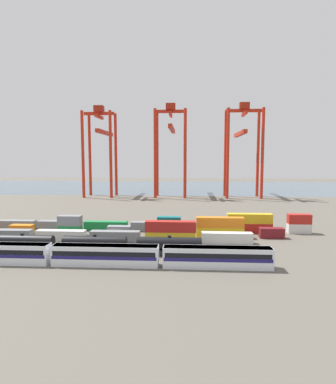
% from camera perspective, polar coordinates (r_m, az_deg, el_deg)
% --- Properties ---
extents(ground_plane, '(420.00, 420.00, 0.00)m').
position_cam_1_polar(ground_plane, '(123.71, -5.25, -3.55)').
color(ground_plane, '#5B564C').
extents(harbour_water, '(400.00, 110.00, 0.01)m').
position_cam_1_polar(harbour_water, '(232.01, -1.13, 0.90)').
color(harbour_water, '#475B6B').
rests_on(harbour_water, ground_plane).
extents(passenger_train, '(62.24, 3.14, 3.90)m').
position_cam_1_polar(passenger_train, '(64.40, -10.80, -10.58)').
color(passenger_train, silver).
rests_on(passenger_train, ground_plane).
extents(freight_tank_row, '(61.22, 2.70, 4.16)m').
position_cam_1_polar(freight_tank_row, '(75.05, -18.49, -8.57)').
color(freight_tank_row, '#232326').
rests_on(freight_tank_row, ground_plane).
extents(shipping_container_0, '(12.10, 2.44, 2.60)m').
position_cam_1_polar(shipping_container_0, '(91.60, -26.01, -6.67)').
color(shipping_container_0, slate).
rests_on(shipping_container_0, ground_plane).
extents(shipping_container_1, '(12.10, 2.44, 2.60)m').
position_cam_1_polar(shipping_container_1, '(85.81, -18.07, -7.18)').
color(shipping_container_1, silver).
rests_on(shipping_container_1, ground_plane).
extents(shipping_container_2, '(12.10, 2.44, 2.60)m').
position_cam_1_polar(shipping_container_2, '(81.87, -9.16, -7.58)').
color(shipping_container_2, slate).
rests_on(shipping_container_2, ground_plane).
extents(shipping_container_3, '(12.10, 2.44, 2.60)m').
position_cam_1_polar(shipping_container_3, '(80.05, 0.42, -7.82)').
color(shipping_container_3, gold).
rests_on(shipping_container_3, ground_plane).
extents(shipping_container_4, '(12.10, 2.44, 2.60)m').
position_cam_1_polar(shipping_container_4, '(79.47, 0.42, -6.00)').
color(shipping_container_4, '#AD211C').
rests_on(shipping_container_4, shipping_container_3).
extents(shipping_container_5, '(12.10, 2.44, 2.60)m').
position_cam_1_polar(shipping_container_5, '(80.48, 10.17, -7.84)').
color(shipping_container_5, silver).
rests_on(shipping_container_5, ground_plane).
extents(shipping_container_7, '(6.04, 2.44, 2.60)m').
position_cam_1_polar(shipping_container_7, '(96.44, -23.98, -5.97)').
color(shipping_container_7, orange).
rests_on(shipping_container_7, ground_plane).
extents(shipping_container_8, '(6.04, 2.44, 2.60)m').
position_cam_1_polar(shipping_container_8, '(91.18, -16.61, -6.36)').
color(shipping_container_8, '#197538').
rests_on(shipping_container_8, ground_plane).
extents(shipping_container_9, '(6.04, 2.44, 2.60)m').
position_cam_1_polar(shipping_container_9, '(90.68, -16.66, -4.76)').
color(shipping_container_9, slate).
rests_on(shipping_container_9, shipping_container_8).
extents(shipping_container_10, '(6.04, 2.44, 2.60)m').
position_cam_1_polar(shipping_container_10, '(87.59, -8.48, -6.68)').
color(shipping_container_10, slate).
rests_on(shipping_container_10, ground_plane).
extents(shipping_container_11, '(6.04, 2.44, 2.60)m').
position_cam_1_polar(shipping_container_11, '(85.86, 0.18, -6.87)').
color(shipping_container_11, '#1C4299').
rests_on(shipping_container_11, ground_plane).
extents(shipping_container_12, '(6.04, 2.44, 2.60)m').
position_cam_1_polar(shipping_container_12, '(85.32, 0.18, -5.17)').
color(shipping_container_12, '#146066').
rests_on(shipping_container_12, shipping_container_11).
extents(shipping_container_13, '(12.10, 2.44, 2.60)m').
position_cam_1_polar(shipping_container_13, '(86.12, 8.98, -6.91)').
color(shipping_container_13, gold).
rests_on(shipping_container_13, ground_plane).
extents(shipping_container_14, '(12.10, 2.44, 2.60)m').
position_cam_1_polar(shipping_container_14, '(85.58, 9.01, -5.21)').
color(shipping_container_14, orange).
rests_on(shipping_container_14, shipping_container_13).
extents(shipping_container_15, '(6.04, 2.44, 2.60)m').
position_cam_1_polar(shipping_container_15, '(88.35, 17.53, -6.79)').
color(shipping_container_15, maroon).
rests_on(shipping_container_15, ground_plane).
extents(shipping_container_16, '(12.10, 2.44, 2.60)m').
position_cam_1_polar(shipping_container_16, '(104.08, -25.10, -5.17)').
color(shipping_container_16, slate).
rests_on(shipping_container_16, ground_plane).
extents(shipping_container_17, '(12.10, 2.44, 2.60)m').
position_cam_1_polar(shipping_container_17, '(98.46, -18.27, -5.51)').
color(shipping_container_17, slate).
rests_on(shipping_container_17, ground_plane).
extents(shipping_container_18, '(12.10, 2.44, 2.60)m').
position_cam_1_polar(shipping_container_18, '(94.38, -10.72, -5.81)').
color(shipping_container_18, '#197538').
rests_on(shipping_container_18, ground_plane).
extents(shipping_container_19, '(12.10, 2.44, 2.60)m').
position_cam_1_polar(shipping_container_19, '(92.05, -2.64, -6.01)').
color(shipping_container_19, slate).
rests_on(shipping_container_19, ground_plane).
extents(shipping_container_20, '(12.10, 2.44, 2.60)m').
position_cam_1_polar(shipping_container_20, '(91.60, 5.69, -6.09)').
color(shipping_container_20, '#1C4299').
rests_on(shipping_container_20, ground_plane).
extents(shipping_container_21, '(12.10, 2.44, 2.60)m').
position_cam_1_polar(shipping_container_21, '(93.07, 13.93, -6.04)').
color(shipping_container_21, '#AD211C').
rests_on(shipping_container_21, ground_plane).
extents(shipping_container_22, '(12.10, 2.44, 2.60)m').
position_cam_1_polar(shipping_container_22, '(92.57, 13.97, -4.47)').
color(shipping_container_22, gold).
rests_on(shipping_container_22, shipping_container_21).
extents(shipping_container_23, '(6.04, 2.44, 2.60)m').
position_cam_1_polar(shipping_container_23, '(96.36, 21.76, -5.89)').
color(shipping_container_23, silver).
rests_on(shipping_container_23, ground_plane).
extents(shipping_container_24, '(6.04, 2.44, 2.60)m').
position_cam_1_polar(shipping_container_24, '(95.88, 21.82, -4.36)').
color(shipping_container_24, '#AD211C').
rests_on(shipping_container_24, shipping_container_23).
extents(gantry_crane_west, '(15.93, 34.02, 47.25)m').
position_cam_1_polar(gantry_crane_west, '(179.50, -11.59, 8.43)').
color(gantry_crane_west, red).
rests_on(gantry_crane_west, ground_plane).
extents(gantry_crane_central, '(16.65, 39.84, 48.04)m').
position_cam_1_polar(gantry_crane_central, '(174.69, 0.52, 8.96)').
color(gantry_crane_central, red).
rests_on(gantry_crane_central, ground_plane).
extents(gantry_crane_east, '(18.61, 35.65, 48.09)m').
position_cam_1_polar(gantry_crane_east, '(176.01, 12.84, 8.56)').
color(gantry_crane_east, red).
rests_on(gantry_crane_east, ground_plane).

